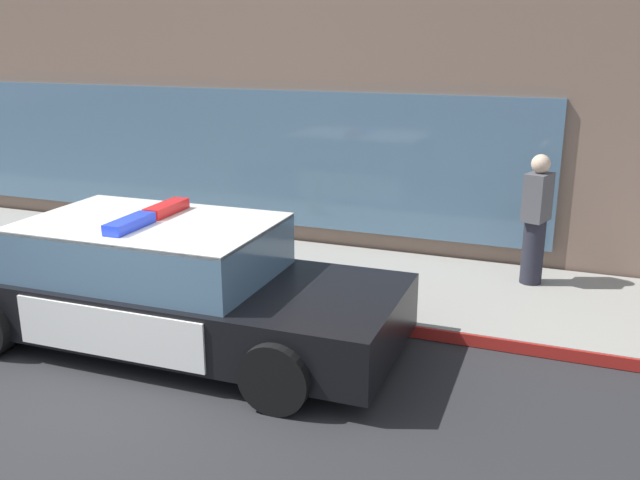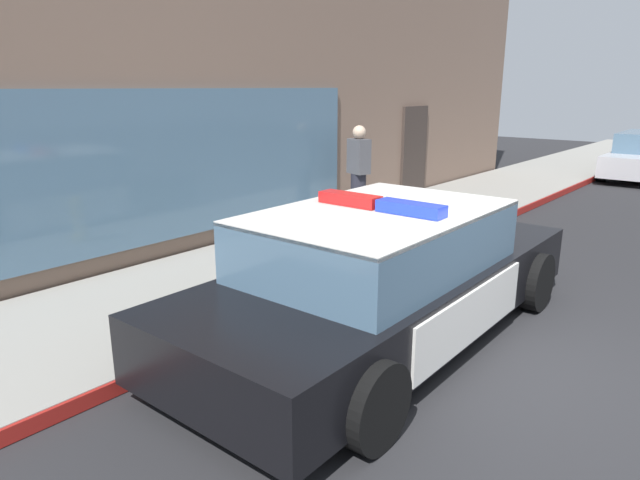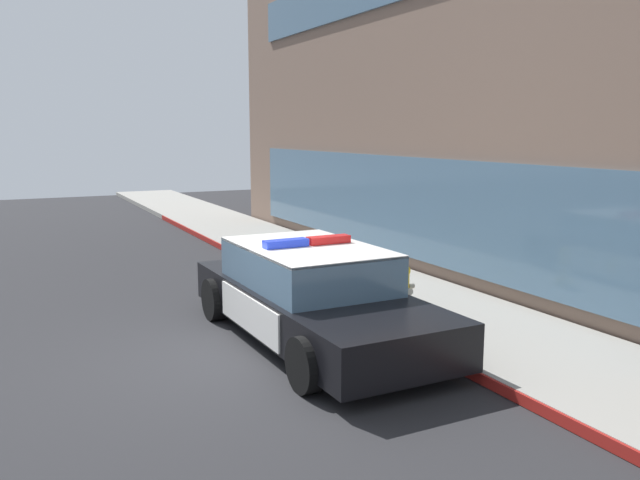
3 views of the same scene
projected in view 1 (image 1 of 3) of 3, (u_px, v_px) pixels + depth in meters
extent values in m
plane|color=#262628|center=(109.00, 404.00, 6.38)|extent=(48.00, 48.00, 0.00)
cube|color=gray|center=(277.00, 272.00, 9.74)|extent=(48.00, 2.61, 0.15)
cube|color=maroon|center=(233.00, 304.00, 8.56)|extent=(28.80, 0.04, 0.14)
cube|color=slate|center=(115.00, 147.00, 11.79)|extent=(14.50, 0.08, 2.10)
cube|color=black|center=(171.00, 300.00, 7.55)|extent=(5.12, 2.00, 0.60)
cube|color=silver|center=(309.00, 305.00, 6.97)|extent=(1.76, 1.92, 0.05)
cube|color=silver|center=(39.00, 268.00, 8.09)|extent=(1.45, 1.91, 0.05)
cube|color=silver|center=(206.00, 272.00, 8.46)|extent=(2.14, 0.06, 0.51)
cube|color=silver|center=(108.00, 333.00, 6.71)|extent=(2.14, 0.06, 0.51)
cube|color=yellow|center=(207.00, 271.00, 8.48)|extent=(0.22, 0.02, 0.26)
cube|color=slate|center=(151.00, 249.00, 7.46)|extent=(2.67, 1.77, 0.60)
cube|color=silver|center=(149.00, 223.00, 7.37)|extent=(2.67, 1.77, 0.04)
cube|color=red|center=(166.00, 208.00, 7.66)|extent=(0.21, 0.66, 0.11)
cube|color=blue|center=(130.00, 224.00, 7.04)|extent=(0.21, 0.66, 0.11)
cylinder|color=black|center=(343.00, 302.00, 7.91)|extent=(0.68, 0.23, 0.68)
cylinder|color=black|center=(276.00, 377.00, 6.17)|extent=(0.68, 0.23, 0.68)
cylinder|color=black|center=(100.00, 270.00, 9.02)|extent=(0.68, 0.23, 0.68)
cylinder|color=gold|center=(218.00, 269.00, 9.47)|extent=(0.28, 0.28, 0.10)
cylinder|color=gold|center=(217.00, 250.00, 9.39)|extent=(0.19, 0.19, 0.45)
sphere|color=gold|center=(216.00, 230.00, 9.31)|extent=(0.22, 0.22, 0.22)
cylinder|color=gray|center=(216.00, 224.00, 9.29)|extent=(0.06, 0.06, 0.05)
cylinder|color=gray|center=(212.00, 252.00, 9.26)|extent=(0.09, 0.10, 0.09)
cylinder|color=gray|center=(222.00, 246.00, 9.52)|extent=(0.09, 0.10, 0.09)
cylinder|color=gray|center=(227.00, 253.00, 9.35)|extent=(0.10, 0.12, 0.12)
cylinder|color=#23232D|center=(533.00, 252.00, 8.98)|extent=(0.28, 0.28, 0.85)
cube|color=#4C4C51|center=(538.00, 197.00, 8.78)|extent=(0.37, 0.46, 0.62)
sphere|color=beige|center=(541.00, 164.00, 8.65)|extent=(0.24, 0.24, 0.24)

